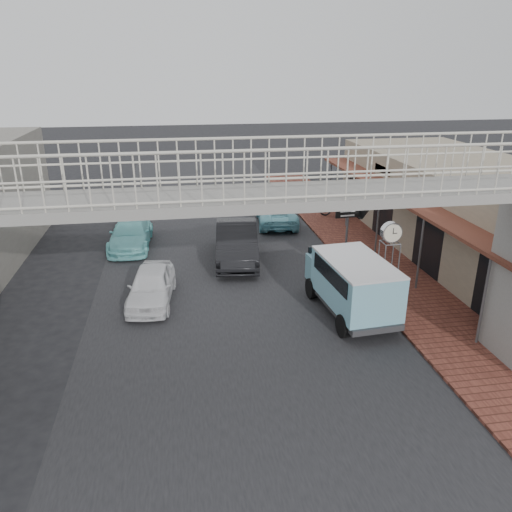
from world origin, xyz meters
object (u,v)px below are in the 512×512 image
object	(u,v)px
angkot_curb	(276,213)
angkot_van	(352,279)
street_clock	(391,236)
angkot_far	(131,233)
white_hatchback	(151,286)
arrow_sign	(364,207)
motorcycle_near	(355,258)
dark_sedan	(237,242)
motorcycle_far	(335,206)

from	to	relation	value
angkot_curb	angkot_van	world-z (taller)	angkot_van
angkot_van	street_clock	bearing A→B (deg)	17.39
angkot_far	white_hatchback	bearing A→B (deg)	-76.93
angkot_curb	arrow_sign	xyz separation A→B (m)	(2.49, -5.99, 1.82)
angkot_curb	motorcycle_near	world-z (taller)	angkot_curb
dark_sedan	angkot_curb	bearing A→B (deg)	66.96
motorcycle_far	motorcycle_near	bearing A→B (deg)	163.90
angkot_far	street_clock	size ratio (longest dim) A/B	1.51
angkot_curb	arrow_sign	size ratio (longest dim) A/B	1.51
street_clock	arrow_sign	distance (m)	4.08
angkot_curb	motorcycle_near	distance (m)	7.11
angkot_van	angkot_curb	bearing A→B (deg)	87.54
dark_sedan	motorcycle_near	bearing A→B (deg)	-16.13
angkot_curb	angkot_far	distance (m)	7.79
dark_sedan	angkot_van	bearing A→B (deg)	-54.69
motorcycle_near	arrow_sign	xyz separation A→B (m)	(0.61, 0.87, 1.92)
angkot_far	arrow_sign	world-z (taller)	arrow_sign
angkot_van	motorcycle_near	bearing A→B (deg)	63.77
motorcycle_near	motorcycle_far	xyz separation A→B (m)	(1.61, 7.65, 0.13)
white_hatchback	angkot_curb	xyz separation A→B (m)	(6.29, 8.54, -0.03)
motorcycle_near	angkot_van	bearing A→B (deg)	154.80
white_hatchback	motorcycle_far	xyz separation A→B (m)	(9.79, 9.33, 0.00)
angkot_curb	white_hatchback	bearing A→B (deg)	59.90
dark_sedan	motorcycle_near	distance (m)	5.04
arrow_sign	motorcycle_far	bearing A→B (deg)	77.21
motorcycle_far	street_clock	size ratio (longest dim) A/B	0.61
dark_sedan	street_clock	bearing A→B (deg)	-41.27
white_hatchback	street_clock	bearing A→B (deg)	-4.04
dark_sedan	angkot_far	xyz separation A→B (m)	(-4.65, 2.56, -0.18)
angkot_far	motorcycle_near	xyz separation A→B (m)	(9.30, -4.47, -0.13)
angkot_far	angkot_curb	bearing A→B (deg)	20.61
angkot_far	motorcycle_far	xyz separation A→B (m)	(10.91, 3.18, -0.01)
dark_sedan	motorcycle_near	xyz separation A→B (m)	(4.65, -1.91, -0.31)
dark_sedan	angkot_far	size ratio (longest dim) A/B	1.13
angkot_far	motorcycle_near	bearing A→B (deg)	-22.91
angkot_curb	angkot_van	distance (m)	10.65
angkot_van	arrow_sign	distance (m)	5.21
angkot_curb	street_clock	distance (m)	10.37
arrow_sign	white_hatchback	bearing A→B (deg)	-168.19
white_hatchback	motorcycle_near	world-z (taller)	white_hatchback
angkot_curb	motorcycle_near	bearing A→B (deg)	111.69
dark_sedan	motorcycle_far	size ratio (longest dim) A/B	2.80
motorcycle_far	street_clock	distance (m)	11.09
dark_sedan	arrow_sign	size ratio (longest dim) A/B	1.72
dark_sedan	angkot_curb	size ratio (longest dim) A/B	1.14
dark_sedan	angkot_van	size ratio (longest dim) A/B	1.15
white_hatchback	street_clock	distance (m)	8.53
dark_sedan	motorcycle_far	world-z (taller)	dark_sedan
angkot_van	motorcycle_far	bearing A→B (deg)	70.20
street_clock	dark_sedan	bearing A→B (deg)	132.10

